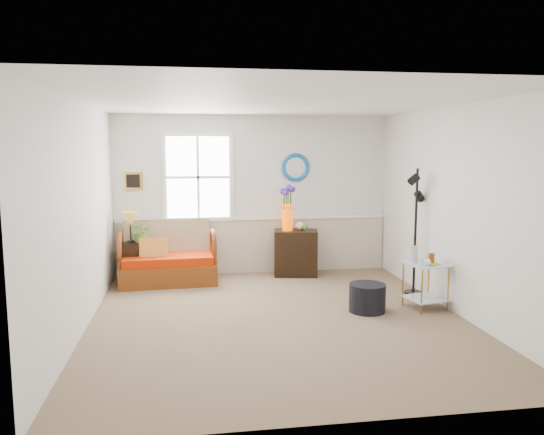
{
  "coord_description": "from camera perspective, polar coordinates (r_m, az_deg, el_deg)",
  "views": [
    {
      "loc": [
        -1.03,
        -6.15,
        2.07
      ],
      "look_at": [
        -0.05,
        0.18,
        1.23
      ],
      "focal_mm": 35.0,
      "sensor_mm": 36.0,
      "label": 1
    }
  ],
  "objects": [
    {
      "name": "side_table",
      "position": [
        7.17,
        16.16,
        -7.09
      ],
      "size": [
        0.56,
        0.56,
        0.6
      ],
      "primitive_type": null,
      "rotation": [
        0.0,
        0.0,
        0.21
      ],
      "color": "#B1892E",
      "rests_on": "floor"
    },
    {
      "name": "ottoman",
      "position": [
        6.92,
        10.22,
        -8.49
      ],
      "size": [
        0.57,
        0.57,
        0.36
      ],
      "primitive_type": "cylinder",
      "rotation": [
        0.0,
        0.0,
        0.29
      ],
      "color": "black",
      "rests_on": "floor"
    },
    {
      "name": "potted_plant",
      "position": [
        8.35,
        -13.9,
        -1.66
      ],
      "size": [
        0.39,
        0.42,
        0.29
      ],
      "primitive_type": "imported",
      "rotation": [
        0.0,
        0.0,
        0.17
      ],
      "color": "#4F8233",
      "rests_on": "lamp_stand"
    },
    {
      "name": "flower_vase",
      "position": [
        8.54,
        1.68,
        0.97
      ],
      "size": [
        0.26,
        0.26,
        0.72
      ],
      "primitive_type": null,
      "rotation": [
        0.0,
        0.0,
        -0.31
      ],
      "color": "#F65000",
      "rests_on": "cabinet"
    },
    {
      "name": "picture",
      "position": [
        8.69,
        -14.71,
        3.83
      ],
      "size": [
        0.28,
        0.03,
        0.28
      ],
      "primitive_type": "cube",
      "color": "gold",
      "rests_on": "walls"
    },
    {
      "name": "ceiling",
      "position": [
        6.25,
        0.71,
        12.36
      ],
      "size": [
        4.5,
        5.0,
        0.01
      ],
      "primitive_type": "cube",
      "color": "white",
      "rests_on": "walls"
    },
    {
      "name": "cabinet",
      "position": [
        8.67,
        2.57,
        -3.81
      ],
      "size": [
        0.76,
        0.56,
        0.74
      ],
      "primitive_type": null,
      "rotation": [
        0.0,
        0.0,
        -0.18
      ],
      "color": "black",
      "rests_on": "floor"
    },
    {
      "name": "floor",
      "position": [
        6.57,
        0.67,
        -10.87
      ],
      "size": [
        4.5,
        5.0,
        0.01
      ],
      "primitive_type": "cube",
      "color": "brown",
      "rests_on": "ground"
    },
    {
      "name": "window",
      "position": [
        8.63,
        -7.96,
        4.31
      ],
      "size": [
        1.14,
        0.06,
        1.44
      ],
      "primitive_type": null,
      "color": "white",
      "rests_on": "walls"
    },
    {
      "name": "throw_pillow",
      "position": [
        8.23,
        -12.63,
        -3.57
      ],
      "size": [
        0.41,
        0.11,
        0.41
      ],
      "primitive_type": null,
      "rotation": [
        0.0,
        0.0,
        0.03
      ],
      "color": "orange",
      "rests_on": "loveseat"
    },
    {
      "name": "wainscot",
      "position": [
        8.84,
        -1.97,
        -3.06
      ],
      "size": [
        4.46,
        0.02,
        0.9
      ],
      "primitive_type": "cube",
      "color": "beige",
      "rests_on": "walls"
    },
    {
      "name": "lamp_stand",
      "position": [
        8.45,
        -14.77,
        -4.74
      ],
      "size": [
        0.4,
        0.4,
        0.63
      ],
      "primitive_type": null,
      "rotation": [
        0.0,
        0.0,
        0.13
      ],
      "color": "black",
      "rests_on": "floor"
    },
    {
      "name": "mirror",
      "position": [
        8.8,
        2.54,
        5.42
      ],
      "size": [
        0.47,
        0.07,
        0.47
      ],
      "primitive_type": "torus",
      "rotation": [
        1.57,
        0.0,
        0.0
      ],
      "color": "#158BC1",
      "rests_on": "walls"
    },
    {
      "name": "tabletop_items",
      "position": [
        7.09,
        16.05,
        -3.85
      ],
      "size": [
        0.47,
        0.47,
        0.22
      ],
      "primitive_type": null,
      "rotation": [
        0.0,
        0.0,
        0.36
      ],
      "color": "silver",
      "rests_on": "side_table"
    },
    {
      "name": "loveseat",
      "position": [
        8.31,
        -11.15,
        -3.72
      ],
      "size": [
        1.49,
        0.89,
        0.95
      ],
      "primitive_type": null,
      "rotation": [
        0.0,
        0.0,
        0.05
      ],
      "color": "#752D08",
      "rests_on": "floor"
    },
    {
      "name": "chair_rail",
      "position": [
        8.75,
        -1.98,
        -0.05
      ],
      "size": [
        4.46,
        0.04,
        0.06
      ],
      "primitive_type": "cube",
      "color": "white",
      "rests_on": "walls"
    },
    {
      "name": "walls",
      "position": [
        6.28,
        0.69,
        0.45
      ],
      "size": [
        4.51,
        5.01,
        2.6
      ],
      "color": "silver",
      "rests_on": "floor"
    },
    {
      "name": "floor_lamp",
      "position": [
        7.74,
        15.17,
        -1.5
      ],
      "size": [
        0.3,
        0.3,
        1.79
      ],
      "primitive_type": null,
      "rotation": [
        0.0,
        0.0,
        0.2
      ],
      "color": "black",
      "rests_on": "floor"
    },
    {
      "name": "table_lamp",
      "position": [
        8.35,
        -14.98,
        -1.03
      ],
      "size": [
        0.28,
        0.28,
        0.48
      ],
      "primitive_type": null,
      "rotation": [
        0.0,
        0.0,
        -0.07
      ],
      "color": "#AB772A",
      "rests_on": "lamp_stand"
    }
  ]
}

